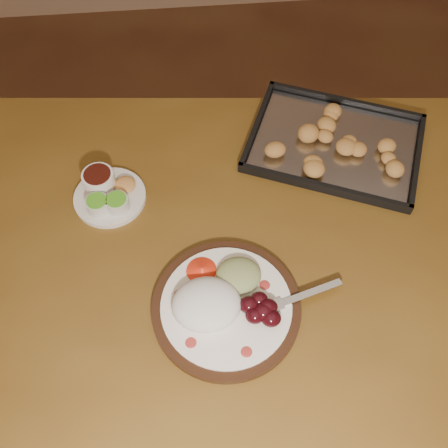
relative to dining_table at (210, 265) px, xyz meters
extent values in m
plane|color=brown|center=(0.07, -0.04, -0.65)|extent=(4.00, 4.00, 0.00)
cube|color=brown|center=(0.00, 0.00, 0.08)|extent=(1.58, 1.04, 0.04)
cylinder|color=#502D18|center=(-0.64, 0.44, -0.30)|extent=(0.07, 0.07, 0.71)
cylinder|color=#502D18|center=(0.71, 0.31, -0.30)|extent=(0.07, 0.07, 0.71)
cylinder|color=black|center=(0.02, -0.15, 0.11)|extent=(0.30, 0.30, 0.02)
cylinder|color=white|center=(0.02, -0.15, 0.12)|extent=(0.26, 0.26, 0.01)
ellipsoid|color=#A92F28|center=(-0.05, -0.22, 0.12)|extent=(0.02, 0.02, 0.00)
ellipsoid|color=#A92F28|center=(0.05, -0.25, 0.12)|extent=(0.02, 0.02, 0.00)
ellipsoid|color=#A92F28|center=(0.10, -0.12, 0.12)|extent=(0.02, 0.02, 0.00)
ellipsoid|color=#A92F28|center=(-0.07, -0.12, 0.12)|extent=(0.02, 0.02, 0.00)
ellipsoid|color=silver|center=(-0.02, -0.16, 0.13)|extent=(0.15, 0.13, 0.06)
ellipsoid|color=#3F0910|center=(0.07, -0.19, 0.13)|extent=(0.04, 0.03, 0.03)
ellipsoid|color=#3F0910|center=(0.10, -0.17, 0.13)|extent=(0.04, 0.03, 0.03)
ellipsoid|color=#3F0910|center=(0.09, -0.16, 0.13)|extent=(0.04, 0.03, 0.03)
ellipsoid|color=#3F0910|center=(0.10, -0.20, 0.13)|extent=(0.04, 0.03, 0.03)
ellipsoid|color=#3F0910|center=(0.07, -0.16, 0.13)|extent=(0.04, 0.03, 0.03)
ellipsoid|color=#3F0910|center=(0.09, -0.18, 0.13)|extent=(0.04, 0.03, 0.03)
ellipsoid|color=tan|center=(0.05, -0.10, 0.13)|extent=(0.10, 0.09, 0.04)
cone|color=#F73116|center=(-0.02, -0.08, 0.13)|extent=(0.09, 0.09, 0.03)
cube|color=silver|center=(0.19, -0.15, 0.12)|extent=(0.14, 0.05, 0.00)
cube|color=silver|center=(0.11, -0.17, 0.12)|extent=(0.04, 0.03, 0.00)
cylinder|color=silver|center=(0.09, -0.18, 0.12)|extent=(0.03, 0.01, 0.00)
cylinder|color=silver|center=(0.09, -0.18, 0.12)|extent=(0.03, 0.01, 0.00)
cylinder|color=silver|center=(0.09, -0.17, 0.12)|extent=(0.03, 0.01, 0.00)
cylinder|color=silver|center=(0.09, -0.16, 0.12)|extent=(0.03, 0.01, 0.00)
cylinder|color=silver|center=(-0.22, 0.14, 0.10)|extent=(0.16, 0.16, 0.01)
cylinder|color=silver|center=(-0.24, 0.11, 0.12)|extent=(0.05, 0.05, 0.03)
cylinder|color=#50AA22|center=(-0.24, 0.11, 0.14)|extent=(0.05, 0.05, 0.00)
cylinder|color=silver|center=(-0.20, 0.11, 0.12)|extent=(0.05, 0.05, 0.03)
cylinder|color=#50AA22|center=(-0.20, 0.11, 0.14)|extent=(0.05, 0.05, 0.00)
cylinder|color=white|center=(-0.24, 0.17, 0.13)|extent=(0.07, 0.07, 0.04)
cylinder|color=#360F09|center=(-0.24, 0.17, 0.15)|extent=(0.06, 0.06, 0.00)
ellipsoid|color=gold|center=(-0.18, 0.16, 0.12)|extent=(0.05, 0.05, 0.02)
cube|color=black|center=(0.33, 0.25, 0.10)|extent=(0.49, 0.43, 0.01)
cube|color=black|center=(0.39, 0.38, 0.11)|extent=(0.38, 0.17, 0.02)
cube|color=black|center=(0.27, 0.12, 0.11)|extent=(0.38, 0.17, 0.02)
cube|color=black|center=(0.51, 0.17, 0.11)|extent=(0.13, 0.28, 0.02)
cube|color=black|center=(0.15, 0.33, 0.11)|extent=(0.13, 0.28, 0.02)
cube|color=#B4B4B8|center=(0.33, 0.25, 0.11)|extent=(0.46, 0.40, 0.00)
ellipsoid|color=#C68C45|center=(0.38, 0.23, 0.12)|extent=(0.05, 0.04, 0.03)
ellipsoid|color=#C68C45|center=(0.43, 0.24, 0.12)|extent=(0.06, 0.06, 0.03)
ellipsoid|color=#C68C45|center=(0.40, 0.30, 0.12)|extent=(0.06, 0.06, 0.03)
ellipsoid|color=#C68C45|center=(0.37, 0.28, 0.12)|extent=(0.05, 0.05, 0.03)
ellipsoid|color=#C68C45|center=(0.34, 0.33, 0.12)|extent=(0.05, 0.05, 0.03)
ellipsoid|color=#C68C45|center=(0.31, 0.29, 0.12)|extent=(0.06, 0.06, 0.03)
ellipsoid|color=#C68C45|center=(0.25, 0.31, 0.12)|extent=(0.06, 0.06, 0.03)
ellipsoid|color=#C68C45|center=(0.27, 0.28, 0.12)|extent=(0.05, 0.04, 0.03)
ellipsoid|color=#C68C45|center=(0.22, 0.28, 0.12)|extent=(0.06, 0.06, 0.03)
ellipsoid|color=#C68C45|center=(0.26, 0.22, 0.12)|extent=(0.06, 0.06, 0.03)
ellipsoid|color=#C68C45|center=(0.31, 0.22, 0.12)|extent=(0.05, 0.05, 0.03)
ellipsoid|color=#C68C45|center=(0.33, 0.19, 0.12)|extent=(0.05, 0.05, 0.03)
ellipsoid|color=#C68C45|center=(0.34, 0.17, 0.12)|extent=(0.06, 0.06, 0.03)
ellipsoid|color=#C68C45|center=(0.43, 0.19, 0.12)|extent=(0.06, 0.06, 0.03)
camera|label=1|loc=(-0.02, -0.54, 1.04)|focal=40.00mm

